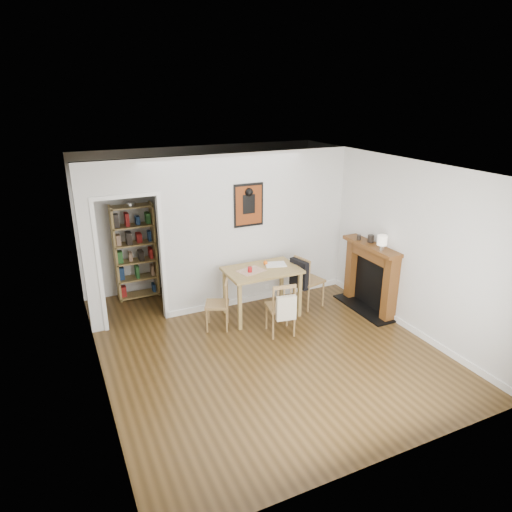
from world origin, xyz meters
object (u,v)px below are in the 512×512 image
orange_fruit (266,263)px  ceramic_jar_a (371,239)px  notebook (275,264)px  ceramic_jar_b (359,237)px  chair_right (308,280)px  chair_left (217,305)px  chair_front (281,307)px  red_glass (250,270)px  bookshelf (135,252)px  mantel_lamp (382,241)px  dining_table (262,275)px  fireplace (371,275)px

orange_fruit → ceramic_jar_a: size_ratio=0.58×
notebook → ceramic_jar_b: size_ratio=3.80×
orange_fruit → notebook: size_ratio=0.21×
chair_right → ceramic_jar_b: (0.81, -0.24, 0.73)m
chair_left → ceramic_jar_a: size_ratio=6.33×
chair_front → red_glass: (-0.22, 0.64, 0.42)m
chair_front → ceramic_jar_a: ceramic_jar_a is taller
bookshelf → notebook: 2.51m
notebook → ceramic_jar_b: bearing=-14.4°
orange_fruit → chair_left: bearing=-165.0°
bookshelf → red_glass: bearing=-48.0°
chair_right → mantel_lamp: 1.42m
red_glass → orange_fruit: (0.37, 0.19, -0.01)m
mantel_lamp → dining_table: bearing=152.7°
notebook → ceramic_jar_a: ceramic_jar_a is taller
dining_table → ceramic_jar_a: ceramic_jar_a is taller
bookshelf → notebook: (1.99, -1.52, -0.02)m
notebook → ceramic_jar_b: 1.48m
dining_table → chair_right: 0.89m
bookshelf → ceramic_jar_b: size_ratio=19.30×
chair_front → red_glass: bearing=109.1°
ceramic_jar_a → mantel_lamp: bearing=-104.4°
dining_table → ceramic_jar_b: ceramic_jar_b is taller
dining_table → red_glass: red_glass is taller
dining_table → red_glass: (-0.24, -0.04, 0.14)m
chair_left → chair_front: chair_front is taller
chair_right → orange_fruit: 0.83m
dining_table → fireplace: (1.76, -0.56, -0.10)m
notebook → ceramic_jar_a: (1.49, -0.54, 0.40)m
chair_front → notebook: size_ratio=2.58×
ceramic_jar_b → dining_table: bearing=170.3°
orange_fruit → fireplace: bearing=-23.3°
mantel_lamp → red_glass: bearing=156.8°
fireplace → mantel_lamp: bearing=-108.0°
chair_right → ceramic_jar_a: (0.91, -0.43, 0.74)m
orange_fruit → ceramic_jar_a: ceramic_jar_a is taller
chair_left → fireplace: 2.64m
dining_table → chair_right: chair_right is taller
ceramic_jar_b → fireplace: bearing=-70.3°
dining_table → fireplace: 1.85m
chair_left → bookshelf: bearing=117.4°
chair_front → ceramic_jar_b: 1.89m
chair_left → red_glass: (0.59, 0.07, 0.47)m
chair_left → ceramic_jar_b: size_ratio=8.90×
dining_table → chair_right: bearing=-2.7°
chair_right → ceramic_jar_b: 1.12m
chair_left → chair_front: (0.81, -0.57, 0.05)m
chair_right → ceramic_jar_a: bearing=-25.1°
fireplace → ceramic_jar_b: ceramic_jar_b is taller
chair_right → chair_front: bearing=-143.3°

